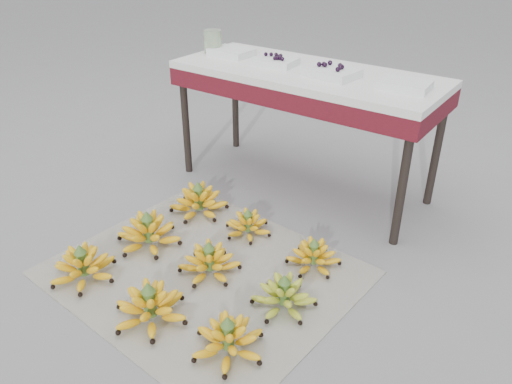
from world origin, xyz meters
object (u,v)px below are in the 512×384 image
Objects in this scene: bunch_front_right at (228,340)px; vendor_table at (306,85)px; bunch_back_center at (248,225)px; tray_far_left at (231,52)px; bunch_back_left at (199,202)px; newspaper_mat at (204,272)px; bunch_back_right at (314,256)px; tray_far_right at (404,85)px; bunch_front_center at (150,307)px; bunch_front_left at (83,267)px; glass_jar at (213,42)px; tray_left at (275,61)px; bunch_mid_center at (209,262)px; tray_right at (331,72)px; bunch_mid_left at (149,233)px; bunch_mid_right at (284,296)px.

bunch_front_right is 1.45m from vendor_table.
tray_far_left reaches higher than bunch_back_center.
newspaper_mat is at bearing -27.38° from bunch_back_left.
tray_far_right is (0.09, 0.62, 0.65)m from bunch_back_right.
bunch_front_center is 1.50m from tray_far_right.
bunch_front_left is 1.44m from vendor_table.
bunch_back_center is (0.33, -0.01, -0.01)m from bunch_back_left.
glass_jar is at bearing 138.10° from bunch_back_right.
newspaper_mat is 5.24× the size of tray_left.
glass_jar is (-0.45, 0.01, 0.04)m from tray_left.
newspaper_mat is 4.57× the size of bunch_back_center.
tray_left is at bearing 99.42° from bunch_back_left.
newspaper_mat is at bearing 146.67° from bunch_front_right.
tray_right is at bearing 74.27° from bunch_mid_center.
tray_far_left is at bearing 176.34° from tray_right.
bunch_front_right is at bearing -38.34° from newspaper_mat.
vendor_table reaches higher than bunch_back_left.
vendor_table reaches higher than bunch_back_right.
tray_right is (0.44, 0.92, 0.64)m from bunch_mid_left.
tray_far_right is at bearing 77.87° from bunch_mid_right.
vendor_table is at bearing 178.32° from tray_far_right.
tray_right reaches higher than bunch_back_center.
newspaper_mat is 0.53m from bunch_front_left.
vendor_table is (0.28, 0.95, 0.54)m from bunch_mid_left.
bunch_front_left is 0.71m from bunch_back_left.
tray_far_right is at bearing 29.28° from bunch_mid_left.
bunch_front_center is 0.53m from bunch_mid_right.
tray_far_right is 1.18m from glass_jar.
bunch_front_left reaches higher than bunch_back_right.
bunch_back_right is 1.10m from tray_left.
bunch_back_center is at bearing -101.01° from tray_right.
tray_far_right reaches higher than bunch_front_left.
tray_right is 0.80m from glass_jar.
bunch_front_center is 0.78× the size of bunch_back_left.
tray_left is (-0.29, 0.93, 0.65)m from bunch_mid_center.
bunch_mid_right is at bearing -53.77° from tray_left.
bunch_front_center reaches higher than bunch_mid_center.
tray_right is at bearing -3.66° from tray_far_left.
bunch_mid_left reaches higher than bunch_mid_center.
vendor_table is at bearing -1.31° from tray_far_left.
bunch_mid_left is at bearing 95.77° from bunch_front_left.
tray_right is 2.15× the size of glass_jar.
tray_far_left is (-1.00, 0.95, 0.65)m from bunch_mid_right.
bunch_front_right is at bearing -23.64° from bunch_back_left.
vendor_table is at bearing 114.94° from bunch_front_right.
tray_right reaches higher than tray_far_right.
bunch_back_left reaches higher than bunch_back_right.
bunch_back_right is at bearing -97.95° from tray_far_right.
bunch_mid_left is at bearing 168.80° from bunch_mid_center.
tray_left is 1.84× the size of glass_jar.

